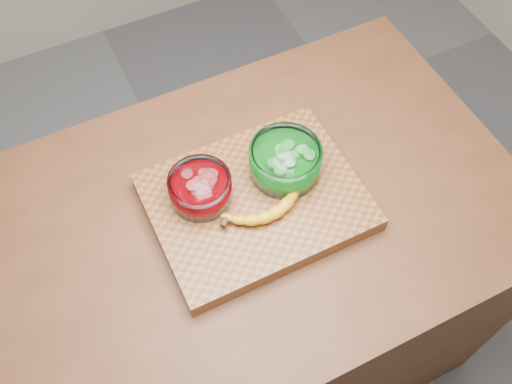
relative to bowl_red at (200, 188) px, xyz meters
name	(u,v)px	position (x,y,z in m)	size (l,w,h in m)	color
ground	(256,337)	(0.10, -0.05, -0.97)	(3.50, 3.50, 0.00)	#5B5B60
counter	(256,287)	(0.10, -0.05, -0.52)	(1.20, 0.80, 0.90)	#512C18
cutting_board	(256,202)	(0.10, -0.05, -0.05)	(0.45, 0.35, 0.04)	brown
bowl_red	(200,188)	(0.00, 0.00, 0.00)	(0.13, 0.13, 0.06)	white
bowl_green	(285,161)	(0.19, -0.02, 0.00)	(0.16, 0.16, 0.07)	white
banana	(266,202)	(0.11, -0.08, -0.02)	(0.23, 0.12, 0.03)	gold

